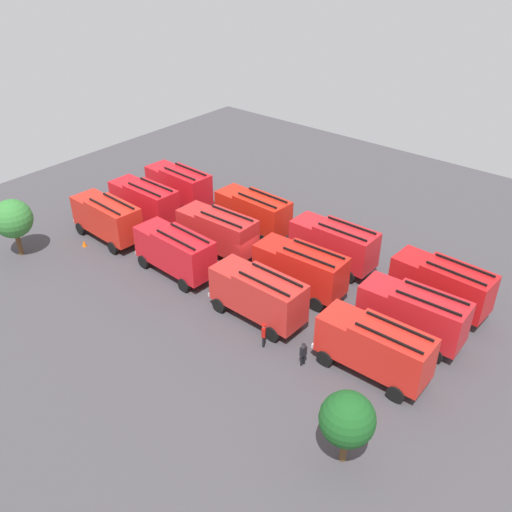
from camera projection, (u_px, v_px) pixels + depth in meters
ground_plane at (256, 271)px, 44.83m from camera, size 63.26×63.26×0.00m
fire_truck_0 at (442, 283)px, 39.52m from camera, size 7.31×3.03×3.88m
fire_truck_1 at (334, 243)px, 44.35m from camera, size 7.21×2.77×3.88m
fire_truck_2 at (253, 211)px, 49.01m from camera, size 7.29×2.98×3.88m
fire_truck_3 at (179, 184)px, 53.83m from camera, size 7.31×3.04×3.88m
fire_truck_4 at (413, 312)px, 36.66m from camera, size 7.29×2.97×3.88m
fire_truck_5 at (300, 268)px, 41.25m from camera, size 7.28×2.96×3.88m
fire_truck_6 at (218, 231)px, 46.06m from camera, size 7.25×2.89×3.88m
fire_truck_7 at (144, 200)px, 50.84m from camera, size 7.24×2.85×3.88m
fire_truck_8 at (375, 346)px, 33.80m from camera, size 7.24×2.84×3.88m
fire_truck_9 at (258, 294)px, 38.47m from camera, size 7.24×2.85×3.88m
fire_truck_10 at (175, 250)px, 43.37m from camera, size 7.31×3.05×3.88m
fire_truck_11 at (107, 217)px, 48.04m from camera, size 7.32×3.06×3.88m
firefighter_0 at (264, 334)px, 36.57m from camera, size 0.43×0.48×1.78m
firefighter_1 at (77, 206)px, 52.57m from camera, size 0.48×0.43×1.72m
firefighter_2 at (246, 205)px, 52.65m from camera, size 0.36×0.48×1.77m
firefighter_3 at (303, 353)px, 35.09m from camera, size 0.33×0.46×1.66m
tree_0 at (347, 419)px, 27.82m from camera, size 2.89×2.89×4.48m
tree_1 at (13, 219)px, 45.28m from camera, size 3.20×3.20×4.96m
traffic_cone_0 at (84, 243)px, 47.99m from camera, size 0.39×0.39×0.56m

